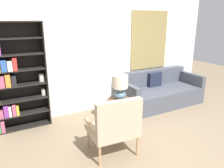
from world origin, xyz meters
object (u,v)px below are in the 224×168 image
armchair (115,125)px  side_table (120,103)px  bookshelf (8,81)px  couch (158,92)px  table_lamp (120,86)px

armchair → side_table: bearing=55.8°
bookshelf → couch: (3.23, -0.30, -0.66)m
armchair → table_lamp: size_ratio=2.04×
bookshelf → table_lamp: size_ratio=4.28×
bookshelf → side_table: 2.06m
armchair → bookshelf: bearing=127.3°
couch → side_table: 1.55m
armchair → table_lamp: 1.02m
couch → table_lamp: size_ratio=4.41×
table_lamp → armchair: bearing=-124.5°
armchair → couch: armchair is taller
side_table → armchair: bearing=-124.2°
armchair → side_table: size_ratio=1.70×
bookshelf → couch: size_ratio=0.97×
side_table → table_lamp: table_lamp is taller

